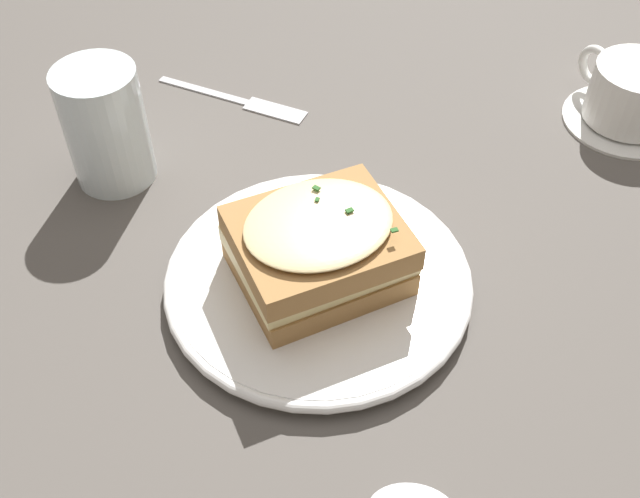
# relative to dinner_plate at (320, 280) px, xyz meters

# --- Properties ---
(ground_plane) EXTENTS (2.40, 2.40, 0.00)m
(ground_plane) POSITION_rel_dinner_plate_xyz_m (0.03, -0.00, -0.01)
(ground_plane) COLOR #514C47
(dinner_plate) EXTENTS (0.25, 0.25, 0.02)m
(dinner_plate) POSITION_rel_dinner_plate_xyz_m (0.00, 0.00, 0.00)
(dinner_plate) COLOR white
(dinner_plate) RESTS_ON ground_plane
(sandwich) EXTENTS (0.15, 0.16, 0.07)m
(sandwich) POSITION_rel_dinner_plate_xyz_m (0.00, -0.00, 0.04)
(sandwich) COLOR #A37542
(sandwich) RESTS_ON dinner_plate
(teacup_with_saucer) EXTENTS (0.14, 0.13, 0.06)m
(teacup_with_saucer) POSITION_rel_dinner_plate_xyz_m (-0.21, 0.33, 0.02)
(teacup_with_saucer) COLOR white
(teacup_with_saucer) RESTS_ON ground_plane
(water_glass) EXTENTS (0.08, 0.08, 0.12)m
(water_glass) POSITION_rel_dinner_plate_xyz_m (-0.15, -0.19, 0.05)
(water_glass) COLOR silver
(water_glass) RESTS_ON ground_plane
(fork) EXTENTS (0.09, 0.16, 0.00)m
(fork) POSITION_rel_dinner_plate_xyz_m (-0.26, -0.06, -0.01)
(fork) COLOR silver
(fork) RESTS_ON ground_plane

